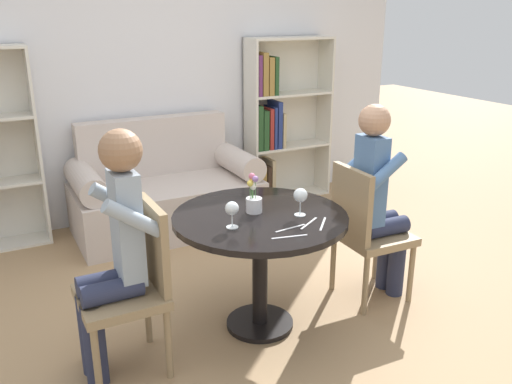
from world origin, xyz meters
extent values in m
plane|color=tan|center=(0.00, 0.00, 0.00)|extent=(16.00, 16.00, 0.00)
cube|color=silver|center=(0.00, 2.15, 1.35)|extent=(5.20, 0.05, 2.70)
cylinder|color=black|center=(0.00, 0.00, 0.70)|extent=(0.99, 0.99, 0.03)
cylinder|color=black|center=(0.00, 0.00, 0.35)|extent=(0.09, 0.09, 0.65)
cylinder|color=black|center=(0.00, 0.00, 0.01)|extent=(0.40, 0.40, 0.03)
cube|color=beige|center=(0.00, 1.68, 0.21)|extent=(1.53, 0.80, 0.42)
cube|color=beige|center=(0.00, 2.00, 0.67)|extent=(1.31, 0.16, 0.50)
cylinder|color=beige|center=(-0.65, 1.68, 0.53)|extent=(0.22, 0.72, 0.22)
cylinder|color=beige|center=(0.65, 1.68, 0.53)|extent=(0.22, 0.72, 0.22)
cube|color=silver|center=(-0.94, 1.97, 0.78)|extent=(0.02, 0.28, 1.56)
cube|color=silver|center=(1.35, 2.10, 0.78)|extent=(0.85, 0.02, 1.56)
cube|color=silver|center=(0.94, 1.97, 0.78)|extent=(0.02, 0.28, 1.56)
cube|color=silver|center=(1.77, 1.97, 0.78)|extent=(0.02, 0.28, 1.56)
cube|color=silver|center=(1.35, 1.97, 0.01)|extent=(0.80, 0.28, 0.02)
cube|color=silver|center=(1.35, 1.97, 0.52)|extent=(0.80, 0.28, 0.02)
cube|color=silver|center=(1.35, 1.97, 1.03)|extent=(0.80, 0.28, 0.02)
cube|color=silver|center=(1.35, 1.97, 1.55)|extent=(0.80, 0.28, 0.02)
cube|color=navy|center=(0.98, 1.96, 0.24)|extent=(0.03, 0.23, 0.43)
cube|color=olive|center=(1.03, 1.96, 0.20)|extent=(0.05, 0.23, 0.35)
cube|color=#332319|center=(1.09, 1.96, 0.20)|extent=(0.04, 0.23, 0.35)
cube|color=tan|center=(1.14, 1.96, 0.22)|extent=(0.04, 0.23, 0.40)
cube|color=#234723|center=(0.99, 1.96, 0.75)|extent=(0.05, 0.23, 0.42)
cube|color=#234723|center=(1.05, 1.96, 0.72)|extent=(0.05, 0.23, 0.37)
cube|color=maroon|center=(1.11, 1.96, 0.73)|extent=(0.04, 0.23, 0.39)
cube|color=navy|center=(1.15, 1.96, 0.73)|extent=(0.03, 0.23, 0.40)
cube|color=navy|center=(1.20, 1.96, 0.76)|extent=(0.04, 0.23, 0.45)
cube|color=tan|center=(1.25, 1.96, 0.70)|extent=(0.03, 0.23, 0.33)
cube|color=#602D5B|center=(0.99, 1.96, 1.23)|extent=(0.04, 0.23, 0.37)
cube|color=olive|center=(1.04, 1.96, 1.24)|extent=(0.05, 0.23, 0.39)
cube|color=olive|center=(1.10, 1.96, 1.22)|extent=(0.05, 0.23, 0.34)
cube|color=#234723|center=(1.16, 1.96, 1.22)|extent=(0.04, 0.23, 0.35)
cylinder|color=#937A56|center=(-1.00, 0.14, 0.20)|extent=(0.04, 0.04, 0.40)
cylinder|color=#937A56|center=(-1.00, -0.21, 0.20)|extent=(0.04, 0.04, 0.40)
cylinder|color=#937A56|center=(-0.64, 0.15, 0.20)|extent=(0.04, 0.04, 0.40)
cylinder|color=#937A56|center=(-0.64, -0.21, 0.20)|extent=(0.04, 0.04, 0.40)
cube|color=#937A56|center=(-0.82, -0.03, 0.42)|extent=(0.42, 0.42, 0.05)
cube|color=#937A56|center=(-0.63, -0.03, 0.68)|extent=(0.04, 0.38, 0.45)
cylinder|color=#937A56|center=(0.99, -0.20, 0.20)|extent=(0.04, 0.04, 0.40)
cylinder|color=#937A56|center=(1.00, 0.16, 0.20)|extent=(0.04, 0.04, 0.40)
cylinder|color=#937A56|center=(0.63, -0.19, 0.20)|extent=(0.04, 0.04, 0.40)
cylinder|color=#937A56|center=(0.64, 0.17, 0.20)|extent=(0.04, 0.04, 0.40)
cube|color=#937A56|center=(0.82, -0.02, 0.42)|extent=(0.43, 0.43, 0.05)
cube|color=#937A56|center=(0.63, -0.01, 0.68)|extent=(0.05, 0.38, 0.45)
cylinder|color=#282D47|center=(-0.98, 0.02, 0.23)|extent=(0.11, 0.11, 0.45)
cylinder|color=#282D47|center=(-0.98, -0.09, 0.23)|extent=(0.11, 0.11, 0.45)
cylinder|color=#282D47|center=(-0.87, 0.02, 0.50)|extent=(0.30, 0.11, 0.11)
cylinder|color=#282D47|center=(-0.87, -0.09, 0.50)|extent=(0.30, 0.11, 0.11)
cube|color=#93A3B2|center=(-0.76, -0.03, 0.79)|extent=(0.12, 0.20, 0.58)
cylinder|color=#93A3B2|center=(-0.76, 0.10, 0.89)|extent=(0.29, 0.07, 0.23)
cylinder|color=#93A3B2|center=(-0.76, -0.17, 0.89)|extent=(0.29, 0.07, 0.23)
sphere|color=#936B4C|center=(-0.76, -0.03, 1.18)|extent=(0.21, 0.21, 0.21)
cylinder|color=#282D47|center=(0.98, -0.08, 0.23)|extent=(0.11, 0.11, 0.45)
cylinder|color=#282D47|center=(0.98, 0.03, 0.23)|extent=(0.11, 0.11, 0.45)
cylinder|color=#282D47|center=(0.87, -0.07, 0.50)|extent=(0.30, 0.12, 0.11)
cylinder|color=#282D47|center=(0.87, 0.04, 0.50)|extent=(0.30, 0.12, 0.11)
cube|color=#4C709E|center=(0.76, -0.02, 0.80)|extent=(0.13, 0.20, 0.58)
cylinder|color=#4C709E|center=(0.75, -0.15, 0.90)|extent=(0.29, 0.08, 0.23)
cylinder|color=#4C709E|center=(0.76, 0.12, 0.90)|extent=(0.29, 0.08, 0.23)
sphere|color=tan|center=(0.76, -0.02, 1.18)|extent=(0.19, 0.19, 0.19)
cylinder|color=white|center=(-0.22, -0.09, 0.72)|extent=(0.06, 0.06, 0.00)
cylinder|color=white|center=(-0.22, -0.09, 0.76)|extent=(0.01, 0.01, 0.07)
sphere|color=white|center=(-0.22, -0.09, 0.82)|extent=(0.07, 0.07, 0.07)
sphere|color=#E58E75|center=(-0.22, -0.09, 0.81)|extent=(0.05, 0.05, 0.05)
cylinder|color=white|center=(0.20, -0.11, 0.72)|extent=(0.06, 0.06, 0.00)
cylinder|color=white|center=(0.20, -0.11, 0.76)|extent=(0.01, 0.01, 0.08)
sphere|color=white|center=(0.20, -0.11, 0.83)|extent=(0.08, 0.08, 0.08)
sphere|color=#E58E75|center=(0.20, -0.11, 0.82)|extent=(0.06, 0.06, 0.06)
cylinder|color=silver|center=(-0.01, 0.05, 0.76)|extent=(0.09, 0.09, 0.08)
cylinder|color=#4C7A42|center=(-0.03, 0.06, 0.84)|extent=(0.01, 0.01, 0.09)
sphere|color=#EACC4C|center=(-0.03, 0.06, 0.89)|extent=(0.04, 0.04, 0.04)
cylinder|color=#4C7A42|center=(-0.02, 0.05, 0.83)|extent=(0.00, 0.01, 0.07)
sphere|color=silver|center=(-0.02, 0.05, 0.87)|extent=(0.04, 0.04, 0.04)
cylinder|color=#4C7A42|center=(-0.01, 0.04, 0.86)|extent=(0.01, 0.01, 0.12)
sphere|color=#9E70B2|center=(-0.01, 0.04, 0.91)|extent=(0.04, 0.04, 0.04)
cylinder|color=#4C7A42|center=(-0.01, 0.07, 0.85)|extent=(0.01, 0.01, 0.11)
sphere|color=#EACC4C|center=(-0.01, 0.07, 0.91)|extent=(0.04, 0.04, 0.04)
cylinder|color=#4C7A42|center=(-0.02, 0.07, 0.86)|extent=(0.00, 0.01, 0.13)
sphere|color=#D16684|center=(-0.02, 0.07, 0.93)|extent=(0.04, 0.04, 0.04)
cube|color=silver|center=(-0.01, -0.34, 0.72)|extent=(0.19, 0.05, 0.00)
cube|color=silver|center=(0.23, -0.28, 0.72)|extent=(0.14, 0.15, 0.00)
cube|color=silver|center=(0.05, -0.25, 0.72)|extent=(0.19, 0.03, 0.00)
cube|color=silver|center=(0.17, -0.24, 0.72)|extent=(0.17, 0.11, 0.00)
camera|label=1|loc=(-1.33, -2.50, 1.82)|focal=38.00mm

